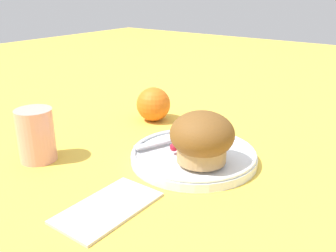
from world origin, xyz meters
TOP-DOWN VIEW (x-y plane):
  - ground_plane at (0.00, 0.00)m, footprint 3.00×3.00m
  - plate at (-0.01, -0.02)m, footprint 0.21×0.21m
  - muffin at (-0.04, -0.06)m, footprint 0.10×0.10m
  - cream_ramekin at (0.04, -0.01)m, footprint 0.05×0.05m
  - berry_pair at (-0.03, 0.00)m, footprint 0.03×0.01m
  - butter_knife at (0.01, 0.03)m, footprint 0.15×0.07m
  - orange_fruit at (0.11, 0.16)m, footprint 0.07×0.07m
  - juice_glass at (-0.16, 0.19)m, footprint 0.06×0.06m
  - folded_napkin at (-0.20, -0.01)m, footprint 0.14×0.08m

SIDE VIEW (x-z plane):
  - ground_plane at x=0.00m, z-range 0.00..0.00m
  - folded_napkin at x=-0.20m, z-range 0.00..0.01m
  - plate at x=-0.01m, z-range 0.00..0.02m
  - butter_knife at x=0.01m, z-range 0.02..0.02m
  - berry_pair at x=-0.03m, z-range 0.02..0.03m
  - cream_ramekin at x=0.04m, z-range 0.02..0.04m
  - orange_fruit at x=0.11m, z-range 0.00..0.07m
  - juice_glass at x=-0.16m, z-range 0.00..0.09m
  - muffin at x=-0.04m, z-range 0.02..0.10m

